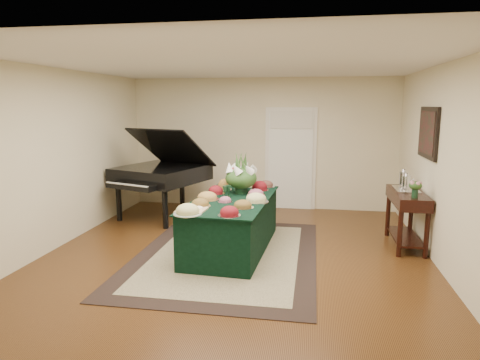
% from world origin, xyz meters
% --- Properties ---
extents(ground, '(6.00, 6.00, 0.00)m').
position_xyz_m(ground, '(0.00, 0.00, 0.00)').
color(ground, black).
rests_on(ground, ground).
extents(area_rug, '(2.56, 3.59, 0.01)m').
position_xyz_m(area_rug, '(-0.13, -0.06, 0.01)').
color(area_rug, black).
rests_on(area_rug, ground).
extents(kitchen_doorway, '(1.05, 0.07, 2.10)m').
position_xyz_m(kitchen_doorway, '(0.60, 2.97, 1.02)').
color(kitchen_doorway, white).
rests_on(kitchen_doorway, ground).
extents(buffet_table, '(1.19, 2.30, 0.78)m').
position_xyz_m(buffet_table, '(-0.10, 0.20, 0.40)').
color(buffet_table, black).
rests_on(buffet_table, ground).
extents(food_platters, '(1.13, 2.33, 0.14)m').
position_xyz_m(food_platters, '(-0.11, 0.23, 0.83)').
color(food_platters, white).
rests_on(food_platters, buffet_table).
extents(cutting_board, '(0.38, 0.38, 0.10)m').
position_xyz_m(cutting_board, '(-0.49, -0.58, 0.82)').
color(cutting_board, tan).
rests_on(cutting_board, buffet_table).
extents(green_goblets, '(0.11, 0.14, 0.18)m').
position_xyz_m(green_goblets, '(-0.20, 0.30, 0.87)').
color(green_goblets, '#13311C').
rests_on(green_goblets, buffet_table).
extents(floral_centerpiece, '(0.51, 0.51, 0.51)m').
position_xyz_m(floral_centerpiece, '(-0.04, 0.62, 1.09)').
color(floral_centerpiece, '#13311C').
rests_on(floral_centerpiece, buffet_table).
extents(grand_piano, '(1.90, 2.00, 1.73)m').
position_xyz_m(grand_piano, '(-1.79, 1.81, 0.86)').
color(grand_piano, black).
rests_on(grand_piano, ground).
extents(wicker_basket, '(0.34, 0.34, 0.21)m').
position_xyz_m(wicker_basket, '(-0.81, 1.42, 0.11)').
color(wicker_basket, '#A77C43').
rests_on(wicker_basket, ground).
extents(mahogany_sideboard, '(0.45, 1.21, 0.86)m').
position_xyz_m(mahogany_sideboard, '(2.49, 0.81, 0.66)').
color(mahogany_sideboard, black).
rests_on(mahogany_sideboard, ground).
extents(tea_service, '(0.34, 0.58, 0.30)m').
position_xyz_m(tea_service, '(2.50, 1.07, 0.97)').
color(tea_service, white).
rests_on(tea_service, mahogany_sideboard).
extents(pink_bouquet, '(0.20, 0.20, 0.25)m').
position_xyz_m(pink_bouquet, '(2.50, 0.38, 1.02)').
color(pink_bouquet, '#13311C').
rests_on(pink_bouquet, mahogany_sideboard).
extents(wall_painting, '(0.05, 0.95, 0.75)m').
position_xyz_m(wall_painting, '(2.72, 0.81, 1.75)').
color(wall_painting, black).
rests_on(wall_painting, ground).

